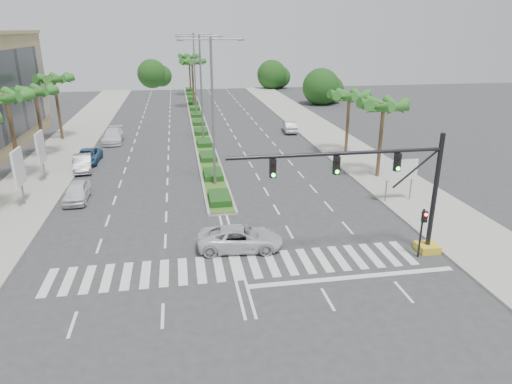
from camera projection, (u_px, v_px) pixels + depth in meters
ground at (237, 267)px, 25.53m from camera, size 160.00×160.00×0.00m
footpath_right at (359, 159)px, 46.47m from camera, size 6.00×120.00×0.15m
footpath_left at (43, 174)px, 41.62m from camera, size 6.00×120.00×0.15m
median at (197, 118)px, 67.22m from camera, size 2.20×75.00×0.20m
median_grass at (197, 117)px, 67.18m from camera, size 1.80×75.00×0.04m
signal_gantry at (398, 199)px, 25.83m from camera, size 12.60×1.20×7.20m
pedestrian_signal at (423, 225)px, 25.90m from camera, size 0.28×0.36×3.00m
direction_sign at (400, 171)px, 34.26m from camera, size 2.70×0.11×3.40m
billboard_near at (18, 168)px, 33.34m from camera, size 0.18×2.10×4.35m
billboard_far at (41, 148)px, 38.90m from camera, size 0.18×2.10×4.35m
palm_left_mid at (7, 100)px, 37.19m from camera, size 4.57×4.68×7.95m
palm_left_far at (35, 94)px, 44.81m from camera, size 4.57×4.68×7.35m
palm_left_end at (54, 81)px, 52.10m from camera, size 4.57×4.68×7.75m
palm_right_near at (383, 108)px, 38.72m from camera, size 4.57×4.68×7.05m
palm_right_far at (349, 98)px, 46.24m from camera, size 4.57×4.68×6.75m
palm_median_a at (192, 64)px, 74.10m from camera, size 4.57×4.68×8.05m
palm_median_b at (189, 58)px, 88.01m from camera, size 4.57×4.68×8.05m
streetlight_near at (213, 106)px, 36.20m from camera, size 5.10×0.25×12.00m
streetlight_mid at (201, 83)px, 51.04m from camera, size 5.10×0.25×12.00m
streetlight_far at (195, 71)px, 65.88m from camera, size 5.10×0.25×12.00m
car_parked_a at (77, 192)px, 35.11m from camera, size 1.79×4.29×1.45m
car_parked_b at (83, 163)px, 42.60m from camera, size 2.15×4.62×1.47m
car_parked_c at (88, 156)px, 45.07m from camera, size 2.36×4.83×1.32m
car_parked_d at (113, 136)px, 53.12m from camera, size 2.25×5.39×1.56m
car_crossing at (240, 238)px, 27.38m from camera, size 5.34×2.87×1.42m
car_right at (290, 127)px, 58.43m from camera, size 1.96×4.46×1.42m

